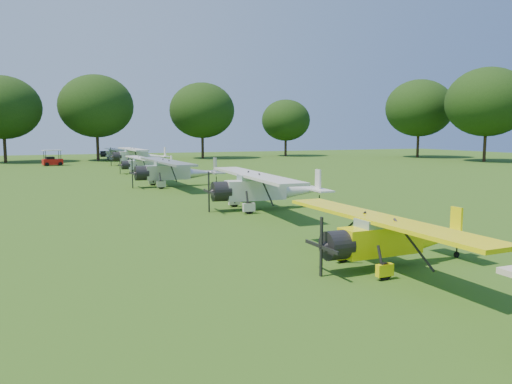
{
  "coord_description": "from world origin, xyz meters",
  "views": [
    {
      "loc": [
        -9.62,
        -22.53,
        4.36
      ],
      "look_at": [
        -0.1,
        -0.08,
        1.4
      ],
      "focal_mm": 35.0,
      "sensor_mm": 36.0,
      "label": 1
    }
  ],
  "objects_px": {
    "aircraft_3": "(264,186)",
    "aircraft_6": "(138,154)",
    "aircraft_4": "(174,170)",
    "golf_cart": "(52,160)",
    "aircraft_7": "(117,153)",
    "aircraft_5": "(146,163)",
    "aircraft_2": "(392,234)"
  },
  "relations": [
    {
      "from": "aircraft_6",
      "to": "aircraft_7",
      "type": "bearing_deg",
      "value": 90.88
    },
    {
      "from": "aircraft_2",
      "to": "golf_cart",
      "type": "distance_m",
      "value": 57.27
    },
    {
      "from": "aircraft_6",
      "to": "golf_cart",
      "type": "height_order",
      "value": "aircraft_6"
    },
    {
      "from": "aircraft_3",
      "to": "aircraft_5",
      "type": "distance_m",
      "value": 27.33
    },
    {
      "from": "aircraft_6",
      "to": "golf_cart",
      "type": "relative_size",
      "value": 4.67
    },
    {
      "from": "aircraft_6",
      "to": "aircraft_7",
      "type": "xyz_separation_m",
      "value": [
        -0.79,
        13.89,
        -0.29
      ]
    },
    {
      "from": "aircraft_4",
      "to": "golf_cart",
      "type": "xyz_separation_m",
      "value": [
        -8.63,
        30.19,
        -0.66
      ]
    },
    {
      "from": "aircraft_5",
      "to": "aircraft_6",
      "type": "xyz_separation_m",
      "value": [
        1.5,
        13.32,
        0.32
      ]
    },
    {
      "from": "aircraft_2",
      "to": "aircraft_6",
      "type": "bearing_deg",
      "value": 87.41
    },
    {
      "from": "aircraft_3",
      "to": "aircraft_6",
      "type": "relative_size",
      "value": 0.94
    },
    {
      "from": "golf_cart",
      "to": "aircraft_3",
      "type": "bearing_deg",
      "value": -87.22
    },
    {
      "from": "aircraft_6",
      "to": "golf_cart",
      "type": "distance_m",
      "value": 10.9
    },
    {
      "from": "aircraft_5",
      "to": "golf_cart",
      "type": "distance_m",
      "value": 18.76
    },
    {
      "from": "aircraft_3",
      "to": "golf_cart",
      "type": "xyz_separation_m",
      "value": [
        -10.47,
        43.79,
        -0.62
      ]
    },
    {
      "from": "aircraft_7",
      "to": "golf_cart",
      "type": "relative_size",
      "value": 3.71
    },
    {
      "from": "aircraft_4",
      "to": "aircraft_7",
      "type": "bearing_deg",
      "value": 86.75
    },
    {
      "from": "aircraft_6",
      "to": "aircraft_5",
      "type": "bearing_deg",
      "value": -98.81
    },
    {
      "from": "aircraft_5",
      "to": "golf_cart",
      "type": "bearing_deg",
      "value": 115.27
    },
    {
      "from": "aircraft_2",
      "to": "golf_cart",
      "type": "height_order",
      "value": "golf_cart"
    },
    {
      "from": "aircraft_4",
      "to": "aircraft_5",
      "type": "xyz_separation_m",
      "value": [
        0.27,
        13.68,
        -0.26
      ]
    },
    {
      "from": "aircraft_6",
      "to": "aircraft_3",
      "type": "bearing_deg",
      "value": -92.29
    },
    {
      "from": "aircraft_3",
      "to": "aircraft_4",
      "type": "bearing_deg",
      "value": 100.84
    },
    {
      "from": "aircraft_2",
      "to": "aircraft_6",
      "type": "xyz_separation_m",
      "value": [
        1.06,
        53.32,
        0.32
      ]
    },
    {
      "from": "aircraft_4",
      "to": "aircraft_7",
      "type": "relative_size",
      "value": 1.21
    },
    {
      "from": "aircraft_2",
      "to": "aircraft_6",
      "type": "relative_size",
      "value": 0.77
    },
    {
      "from": "aircraft_5",
      "to": "aircraft_6",
      "type": "height_order",
      "value": "aircraft_6"
    },
    {
      "from": "aircraft_4",
      "to": "aircraft_7",
      "type": "height_order",
      "value": "aircraft_4"
    },
    {
      "from": "aircraft_6",
      "to": "golf_cart",
      "type": "xyz_separation_m",
      "value": [
        -10.4,
        3.19,
        -0.71
      ]
    },
    {
      "from": "aircraft_3",
      "to": "aircraft_6",
      "type": "distance_m",
      "value": 40.61
    },
    {
      "from": "aircraft_3",
      "to": "aircraft_4",
      "type": "distance_m",
      "value": 13.73
    },
    {
      "from": "golf_cart",
      "to": "aircraft_2",
      "type": "bearing_deg",
      "value": -91.29
    },
    {
      "from": "aircraft_3",
      "to": "aircraft_4",
      "type": "xyz_separation_m",
      "value": [
        -1.85,
        13.6,
        0.04
      ]
    }
  ]
}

